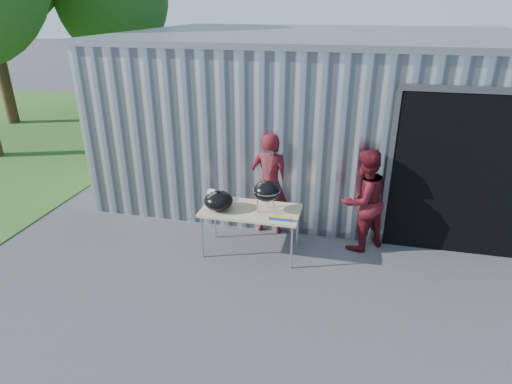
% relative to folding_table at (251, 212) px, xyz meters
% --- Properties ---
extents(ground, '(80.00, 80.00, 0.00)m').
position_rel_folding_table_xyz_m(ground, '(-0.06, -0.94, -0.71)').
color(ground, '#3D3D40').
extents(building, '(8.20, 6.20, 3.10)m').
position_rel_folding_table_xyz_m(building, '(0.86, 3.65, 0.83)').
color(building, silver).
rests_on(building, ground).
extents(grass_patch, '(10.00, 12.00, 0.02)m').
position_rel_folding_table_xyz_m(grass_patch, '(-9.06, 5.06, -0.70)').
color(grass_patch, '#2D591E').
rests_on(grass_patch, ground).
extents(folding_table, '(1.50, 0.75, 0.75)m').
position_rel_folding_table_xyz_m(folding_table, '(0.00, 0.00, 0.00)').
color(folding_table, tan).
rests_on(folding_table, ground).
extents(kettle_grill, '(0.41, 0.41, 0.93)m').
position_rel_folding_table_xyz_m(kettle_grill, '(0.24, 0.00, 0.47)').
color(kettle_grill, black).
rests_on(kettle_grill, folding_table).
extents(grill_lid, '(0.44, 0.44, 0.32)m').
position_rel_folding_table_xyz_m(grill_lid, '(-0.48, -0.10, 0.18)').
color(grill_lid, black).
rests_on(grill_lid, folding_table).
extents(paper_towels, '(0.12, 0.12, 0.28)m').
position_rel_folding_table_xyz_m(paper_towels, '(-0.60, -0.05, 0.18)').
color(paper_towels, white).
rests_on(paper_towels, folding_table).
extents(white_tub, '(0.20, 0.15, 0.10)m').
position_rel_folding_table_xyz_m(white_tub, '(-0.55, 0.22, 0.09)').
color(white_tub, white).
rests_on(white_tub, folding_table).
extents(foil_box, '(0.32, 0.05, 0.06)m').
position_rel_folding_table_xyz_m(foil_box, '(0.49, -0.25, 0.07)').
color(foil_box, '#1A3DA9').
rests_on(foil_box, folding_table).
extents(person_cook, '(0.64, 0.42, 1.76)m').
position_rel_folding_table_xyz_m(person_cook, '(0.14, 0.77, 0.17)').
color(person_cook, '#571017').
rests_on(person_cook, ground).
extents(person_bystander, '(1.01, 1.00, 1.65)m').
position_rel_folding_table_xyz_m(person_bystander, '(1.66, 0.55, 0.12)').
color(person_bystander, '#571017').
rests_on(person_bystander, ground).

